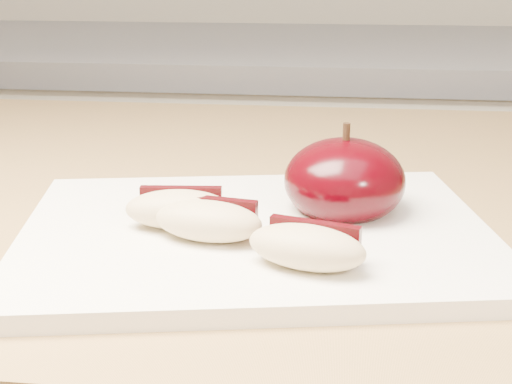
# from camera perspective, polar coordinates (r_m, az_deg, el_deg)

# --- Properties ---
(back_cabinet) EXTENTS (2.40, 0.62, 0.94)m
(back_cabinet) POSITION_cam_1_polar(r_m,az_deg,el_deg) (1.44, 3.29, -6.91)
(back_cabinet) COLOR silver
(back_cabinet) RESTS_ON ground
(cutting_board) EXTENTS (0.36, 0.29, 0.01)m
(cutting_board) POSITION_cam_1_polar(r_m,az_deg,el_deg) (0.49, -0.00, -3.47)
(cutting_board) COLOR white
(cutting_board) RESTS_ON island_counter
(apple_half) EXTENTS (0.11, 0.11, 0.07)m
(apple_half) POSITION_cam_1_polar(r_m,az_deg,el_deg) (0.52, 7.08, 0.90)
(apple_half) COLOR black
(apple_half) RESTS_ON cutting_board
(apple_wedge_a) EXTENTS (0.08, 0.04, 0.03)m
(apple_wedge_a) POSITION_cam_1_polar(r_m,az_deg,el_deg) (0.49, -6.19, -1.32)
(apple_wedge_a) COLOR tan
(apple_wedge_a) RESTS_ON cutting_board
(apple_wedge_b) EXTENTS (0.08, 0.05, 0.03)m
(apple_wedge_b) POSITION_cam_1_polar(r_m,az_deg,el_deg) (0.46, -3.76, -2.28)
(apple_wedge_b) COLOR tan
(apple_wedge_b) RESTS_ON cutting_board
(apple_wedge_c) EXTENTS (0.08, 0.05, 0.03)m
(apple_wedge_c) POSITION_cam_1_polar(r_m,az_deg,el_deg) (0.43, 4.15, -4.35)
(apple_wedge_c) COLOR tan
(apple_wedge_c) RESTS_ON cutting_board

